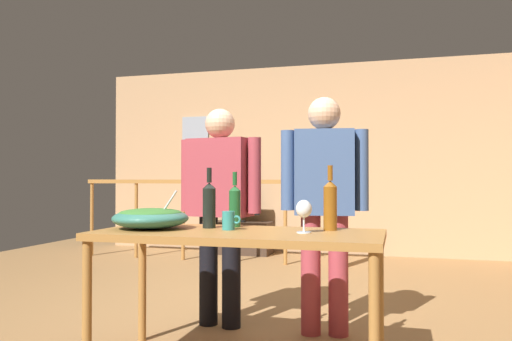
% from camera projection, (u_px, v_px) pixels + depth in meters
% --- Properties ---
extents(ground_plane, '(8.73, 8.73, 0.00)m').
position_uv_depth(ground_plane, '(257.00, 319.00, 3.68)').
color(ground_plane, olive).
extents(back_wall, '(6.39, 0.10, 2.59)m').
position_uv_depth(back_wall, '(323.00, 159.00, 6.93)').
color(back_wall, tan).
rests_on(back_wall, ground_plane).
extents(framed_picture, '(0.41, 0.03, 0.50)m').
position_uv_depth(framed_picture, '(195.00, 134.00, 7.39)').
color(framed_picture, '#8A93A0').
extents(stair_railing, '(3.39, 0.10, 1.06)m').
position_uv_depth(stair_railing, '(248.00, 207.00, 6.13)').
color(stair_railing, '#9E6B33').
rests_on(stair_railing, ground_plane).
extents(tv_console, '(0.90, 0.40, 0.43)m').
position_uv_depth(tv_console, '(238.00, 238.00, 6.88)').
color(tv_console, '#38281E').
rests_on(tv_console, ground_plane).
extents(flat_screen_tv, '(0.62, 0.12, 0.47)m').
position_uv_depth(flat_screen_tv, '(238.00, 202.00, 6.86)').
color(flat_screen_tv, black).
rests_on(flat_screen_tv, tv_console).
extents(serving_table, '(1.54, 0.67, 0.74)m').
position_uv_depth(serving_table, '(238.00, 245.00, 2.72)').
color(serving_table, '#9E6B33').
rests_on(serving_table, ground_plane).
extents(salad_bowl, '(0.43, 0.43, 0.22)m').
position_uv_depth(salad_bowl, '(151.00, 217.00, 2.86)').
color(salad_bowl, '#337060').
rests_on(salad_bowl, serving_table).
extents(wine_glass, '(0.08, 0.08, 0.17)m').
position_uv_depth(wine_glass, '(304.00, 210.00, 2.63)').
color(wine_glass, silver).
rests_on(wine_glass, serving_table).
extents(wine_bottle_amber, '(0.07, 0.07, 0.36)m').
position_uv_depth(wine_bottle_amber, '(330.00, 204.00, 2.77)').
color(wine_bottle_amber, brown).
rests_on(wine_bottle_amber, serving_table).
extents(wine_bottle_green, '(0.07, 0.07, 0.32)m').
position_uv_depth(wine_bottle_green, '(235.00, 205.00, 2.96)').
color(wine_bottle_green, '#1E5628').
rests_on(wine_bottle_green, serving_table).
extents(wine_bottle_dark, '(0.07, 0.07, 0.35)m').
position_uv_depth(wine_bottle_dark, '(209.00, 204.00, 2.89)').
color(wine_bottle_dark, black).
rests_on(wine_bottle_dark, serving_table).
extents(mug_teal, '(0.11, 0.07, 0.10)m').
position_uv_depth(mug_teal, '(229.00, 220.00, 2.79)').
color(mug_teal, teal).
rests_on(mug_teal, serving_table).
extents(person_standing_left, '(0.61, 0.28, 1.52)m').
position_uv_depth(person_standing_left, '(220.00, 197.00, 3.52)').
color(person_standing_left, black).
rests_on(person_standing_left, ground_plane).
extents(person_standing_right, '(0.57, 0.27, 1.57)m').
position_uv_depth(person_standing_right, '(324.00, 195.00, 3.32)').
color(person_standing_right, '#9E3842').
rests_on(person_standing_right, ground_plane).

